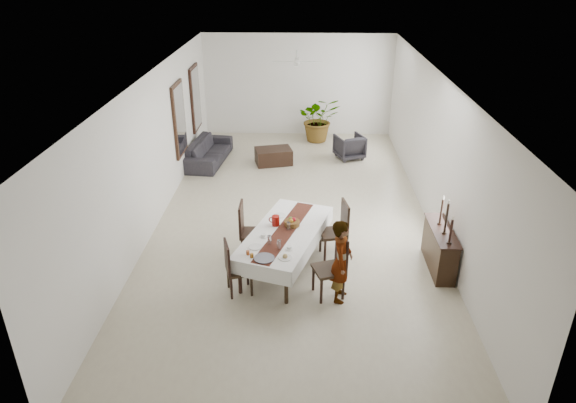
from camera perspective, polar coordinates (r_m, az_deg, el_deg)
The scene contains 87 objects.
floor at distance 11.64m, azimuth 0.63°, elevation -1.76°, with size 6.00×12.00×0.00m, color beige.
ceiling at distance 10.54m, azimuth 0.71°, elevation 13.84°, with size 6.00×12.00×0.02m, color white.
wall_back at distance 16.74m, azimuth 1.11°, elevation 12.79°, with size 6.00×0.02×3.20m, color white.
wall_front at distance 5.75m, azimuth -0.64°, elevation -15.56°, with size 6.00×0.02×3.20m, color white.
wall_left at distance 11.44m, azimuth -14.60°, elevation 5.63°, with size 0.02×12.00×3.20m, color white.
wall_right at distance 11.34m, azimuth 16.08°, elevation 5.26°, with size 0.02×12.00×3.20m, color white.
dining_table_top at distance 9.57m, azimuth -0.32°, elevation -3.47°, with size 0.98×2.35×0.05m, color black.
table_leg_fl at distance 9.04m, azimuth -5.37°, elevation -8.29°, with size 0.07×0.07×0.68m, color black.
table_leg_fr at distance 8.76m, azimuth -0.19°, elevation -9.40°, with size 0.07×0.07×0.68m, color black.
table_leg_bl at distance 10.80m, azimuth -0.42°, elevation -2.05°, with size 0.07×0.07×0.68m, color black.
table_leg_br at distance 10.57m, azimuth 3.97°, elevation -2.79°, with size 0.07×0.07×0.68m, color black.
tablecloth_top at distance 9.56m, azimuth -0.32°, elevation -3.31°, with size 1.15×2.52×0.01m, color white.
tablecloth_drape_left at distance 9.82m, azimuth -3.46°, elevation -3.47°, with size 0.01×2.52×0.29m, color white.
tablecloth_drape_right at distance 9.47m, azimuth 2.94°, elevation -4.63°, with size 0.01×2.52×0.29m, color white.
tablecloth_drape_near at distance 8.64m, azimuth -3.23°, elevation -7.97°, with size 1.15×0.01×0.29m, color white.
tablecloth_drape_far at distance 10.68m, azimuth 2.00°, elevation -0.87°, with size 1.15×0.01×0.29m, color silver.
table_runner at distance 9.56m, azimuth -0.32°, elevation -3.27°, with size 0.34×2.45×0.00m, color #5D271A.
red_pitcher at distance 9.71m, azimuth -1.38°, elevation -2.14°, with size 0.15×0.15×0.20m, color maroon.
pitcher_handle at distance 9.73m, azimuth -1.84°, elevation -2.06°, with size 0.12×0.12×0.02m, color maroon.
wine_glass_near at distance 8.96m, azimuth -1.03°, elevation -4.81°, with size 0.07×0.07×0.17m, color silver.
wine_glass_mid at distance 9.11m, azimuth -2.07°, elevation -4.28°, with size 0.07×0.07×0.17m, color silver.
wine_glass_far at distance 9.54m, azimuth 0.05°, elevation -2.76°, with size 0.07×0.07×0.17m, color white.
teacup_right at distance 8.98m, azimuth 0.14°, elevation -5.15°, with size 0.09×0.09×0.06m, color white.
saucer_right at distance 8.99m, azimuth 0.14°, elevation -5.28°, with size 0.15×0.15×0.01m, color white.
teacup_left at distance 9.36m, azimuth -2.74°, elevation -3.79°, with size 0.09×0.09×0.06m, color white.
saucer_left at distance 9.37m, azimuth -2.74°, elevation -3.91°, with size 0.15×0.15×0.01m, color silver.
plate_near_right at distance 8.75m, azimuth -0.33°, elevation -6.24°, with size 0.23×0.23×0.01m, color silver.
bread_near_right at distance 8.73m, azimuth -0.33°, elevation -6.09°, with size 0.09×0.09×0.09m, color tan.
plate_near_left at distance 9.06m, azimuth -3.68°, elevation -5.06°, with size 0.23×0.23×0.01m, color silver.
plate_far_left at distance 10.09m, azimuth -0.94°, elevation -1.55°, with size 0.23×0.23×0.01m, color white.
serving_tray at distance 8.73m, azimuth -2.66°, elevation -6.32°, with size 0.35×0.35×0.02m, color #3E3E43.
jam_jar_a at distance 8.77m, azimuth -4.05°, elevation -6.00°, with size 0.06×0.06×0.07m, color #975816.
jam_jar_b at distance 8.85m, azimuth -4.48°, elevation -5.70°, with size 0.06×0.06×0.07m, color #944015.
fruit_basket at distance 9.72m, azimuth 0.44°, elevation -2.42°, with size 0.29×0.29×0.10m, color brown.
fruit_red at distance 9.69m, azimuth 0.65°, elevation -2.01°, with size 0.09×0.09×0.09m, color #A4101A.
fruit_green at distance 9.72m, azimuth 0.28°, elevation -1.92°, with size 0.08×0.08×0.08m, color #557422.
fruit_yellow at distance 9.65m, azimuth 0.35°, elevation -2.16°, with size 0.08×0.08×0.08m, color orange.
chair_right_near_seat at distance 8.89m, azimuth 4.54°, elevation -7.56°, with size 0.49×0.49×0.06m, color black.
chair_right_near_leg_fl at distance 8.96m, azimuth 6.17°, elevation -9.46°, with size 0.05×0.05×0.49m, color black.
chair_right_near_leg_fr at distance 9.26m, azimuth 5.20°, elevation -8.10°, with size 0.05×0.05×0.49m, color black.
chair_right_near_leg_bl at distance 8.83m, azimuth 3.72°, elevation -9.94°, with size 0.05×0.05×0.49m, color black.
chair_right_near_leg_br at distance 9.14m, azimuth 2.83°, elevation -8.54°, with size 0.05×0.05×0.49m, color black.
chair_right_near_back at distance 8.79m, azimuth 5.98°, elevation -5.49°, with size 0.49×0.04×0.63m, color black.
chair_right_far_seat at distance 10.00m, azimuth 5.04°, elevation -3.53°, with size 0.49×0.49×0.06m, color black.
chair_right_far_leg_fl at distance 10.01m, azimuth 6.37°, elevation -5.33°, with size 0.05×0.05×0.48m, color black.
chair_right_far_leg_fr at distance 10.34m, azimuth 5.79°, elevation -4.20°, with size 0.05×0.05×0.48m, color black.
chair_right_far_leg_bl at distance 9.92m, azimuth 4.14°, elevation -5.54°, with size 0.05×0.05×0.48m, color black.
chair_right_far_leg_br at distance 10.25m, azimuth 3.63°, elevation -4.39°, with size 0.05×0.05×0.48m, color black.
chair_right_far_back at distance 9.89m, azimuth 6.36°, elevation -1.75°, with size 0.49×0.04×0.62m, color black.
chair_left_near_seat at distance 9.01m, azimuth -5.45°, elevation -7.59°, with size 0.43×0.43×0.05m, color black.
chair_left_near_leg_fl at distance 9.27m, azimuth -6.66°, elevation -8.38°, with size 0.04×0.04×0.42m, color black.
chair_left_near_leg_fr at distance 8.98m, azimuth -6.30°, elevation -9.60°, with size 0.04×0.04×0.42m, color black.
chair_left_near_leg_bl at distance 9.31m, azimuth -4.51°, elevation -8.08°, with size 0.04×0.04×0.42m, color black.
chair_left_near_leg_br at distance 9.03m, azimuth -4.07°, elevation -9.30°, with size 0.04×0.04×0.42m, color black.
chair_left_near_back at distance 8.83m, azimuth -6.78°, elevation -6.17°, with size 0.43×0.04×0.55m, color black.
chair_left_far_seat at distance 9.98m, azimuth -3.90°, elevation -3.57°, with size 0.48×0.48×0.05m, color black.
chair_left_far_leg_fl at distance 10.30m, azimuth -4.85°, elevation -4.30°, with size 0.05×0.05×0.48m, color black.
chair_left_far_leg_fr at distance 9.97m, azimuth -5.10°, elevation -5.44°, with size 0.05×0.05×0.48m, color black.
chair_left_far_leg_bl at distance 10.27m, azimuth -2.66°, elevation -4.34°, with size 0.05×0.05×0.48m, color black.
chair_left_far_leg_br at distance 9.93m, azimuth -2.82°, elevation -5.49°, with size 0.05×0.05×0.48m, color black.
chair_left_far_back at distance 9.85m, azimuth -5.23°, elevation -1.88°, with size 0.48×0.04×0.61m, color black.
woman at distance 8.70m, azimuth 5.97°, elevation -6.59°, with size 0.55×0.36×1.51m, color gray.
sideboard_body at distance 10.07m, azimuth 16.48°, elevation -5.13°, with size 0.35×1.32×0.79m, color black.
sideboard_top at distance 9.87m, azimuth 16.78°, elevation -3.09°, with size 0.39×1.37×0.03m, color black.
candlestick_near_base at distance 9.45m, azimuth 17.47°, elevation -4.37°, with size 0.09×0.09×0.03m, color black.
candlestick_near_shaft at distance 9.34m, azimuth 17.66°, elevation -3.13°, with size 0.04×0.04×0.44m, color black.
candlestick_near_candle at distance 9.22m, azimuth 17.87°, elevation -1.74°, with size 0.03×0.03×0.07m, color white.
candlestick_mid_base at distance 9.74m, azimuth 16.97°, elevation -3.33°, with size 0.09×0.09×0.03m, color black.
candlestick_mid_shaft at distance 9.61m, azimuth 17.20°, elevation -1.77°, with size 0.04×0.04×0.57m, color black.
candlestick_mid_candle at distance 9.47m, azimuth 17.45°, elevation -0.05°, with size 0.03×0.03×0.07m, color beige.
candlestick_far_base at distance 10.04m, azimuth 16.51°, elevation -2.35°, with size 0.09×0.09×0.03m, color black.
candlestick_far_shaft at distance 9.93m, azimuth 16.69°, elevation -1.05°, with size 0.04×0.04×0.48m, color black.
candlestick_far_candle at distance 9.81m, azimuth 16.89°, elevation 0.39°, with size 0.03×0.03×0.07m, color white.
sofa at distance 14.82m, azimuth -8.77°, elevation 5.53°, with size 2.18×0.85×0.64m, color #29262B.
armchair at distance 15.03m, azimuth 6.84°, elevation 6.08°, with size 0.74×0.76×0.70m, color #2B282D.
coffee_table at distance 14.56m, azimuth -1.62°, elevation 5.06°, with size 0.99×0.66×0.44m, color black.
potted_plant at distance 16.31m, azimuth 3.43°, elevation 9.15°, with size 1.28×1.11×1.42m, color #2A6227.
mirror_frame_near at distance 13.45m, azimuth -12.00°, elevation 8.92°, with size 0.06×1.05×1.85m, color black.
mirror_glass_near at distance 13.44m, azimuth -11.85°, elevation 8.92°, with size 0.01×0.90×1.70m, color white.
mirror_frame_far at distance 15.42m, azimuth -10.26°, elevation 11.23°, with size 0.06×1.05×1.85m, color black.
mirror_glass_far at distance 15.41m, azimuth -10.13°, elevation 11.24°, with size 0.01×0.90×1.70m, color silver.
fan_rod at distance 13.50m, azimuth 0.98°, elevation 16.09°, with size 0.04×0.04×0.20m, color silver.
fan_hub at distance 13.54m, azimuth 0.98°, elevation 15.26°, with size 0.16×0.16×0.08m, color white.
fan_blade_n at distance 13.88m, azimuth 1.00°, elevation 15.53°, with size 0.10×0.55×0.01m, color silver.
fan_blade_s at distance 13.20m, azimuth 0.95°, elevation 14.98°, with size 0.10×0.55×0.01m, color white.
fan_blade_e at distance 13.54m, azimuth 2.51°, elevation 15.24°, with size 0.55×0.10×0.01m, color white.
fan_blade_w at distance 13.55m, azimuth -0.56°, elevation 15.27°, with size 0.55×0.10×0.01m, color white.
Camera 1 is at (0.20, -10.30, 5.41)m, focal length 32.00 mm.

